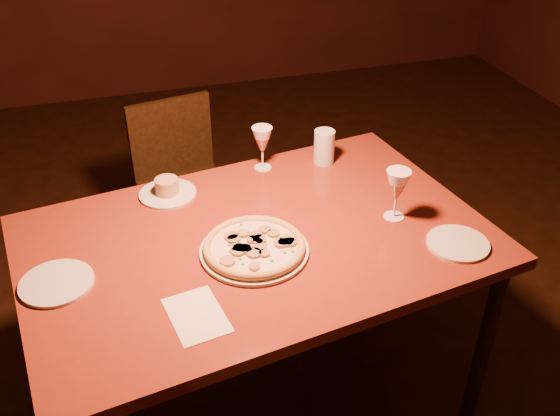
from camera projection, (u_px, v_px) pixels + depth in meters
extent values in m
cube|color=maroon|center=(257.00, 242.00, 2.06)|extent=(1.63, 1.18, 0.04)
cylinder|color=black|center=(48.00, 314.00, 2.35)|extent=(0.05, 0.05, 0.76)
cylinder|color=black|center=(484.00, 347.00, 2.21)|extent=(0.05, 0.05, 0.76)
cylinder|color=black|center=(360.00, 225.00, 2.85)|extent=(0.05, 0.05, 0.76)
cube|color=black|center=(188.00, 193.00, 2.98)|extent=(0.47, 0.47, 0.04)
cube|color=black|center=(171.00, 137.00, 3.00)|extent=(0.40, 0.10, 0.39)
cylinder|color=black|center=(172.00, 259.00, 2.92)|extent=(0.03, 0.03, 0.42)
cylinder|color=black|center=(150.00, 223.00, 3.16)|extent=(0.03, 0.03, 0.42)
cylinder|color=black|center=(236.00, 240.00, 3.04)|extent=(0.03, 0.03, 0.42)
cylinder|color=black|center=(210.00, 207.00, 3.29)|extent=(0.03, 0.03, 0.42)
cylinder|color=silver|center=(254.00, 251.00, 1.97)|extent=(0.35, 0.35, 0.01)
cylinder|color=beige|center=(254.00, 248.00, 1.97)|extent=(0.32, 0.32, 0.01)
torus|color=#DEB260|center=(254.00, 246.00, 1.96)|extent=(0.33, 0.33, 0.03)
cylinder|color=silver|center=(168.00, 194.00, 2.26)|extent=(0.21, 0.21, 0.01)
cylinder|color=tan|center=(167.00, 186.00, 2.24)|extent=(0.08, 0.08, 0.06)
cylinder|color=silver|center=(324.00, 147.00, 2.43)|extent=(0.08, 0.08, 0.14)
cylinder|color=silver|center=(57.00, 283.00, 1.84)|extent=(0.22, 0.22, 0.01)
cylinder|color=silver|center=(458.00, 243.00, 2.01)|extent=(0.20, 0.20, 0.01)
cube|color=silver|center=(197.00, 315.00, 1.74)|extent=(0.18, 0.23, 0.00)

